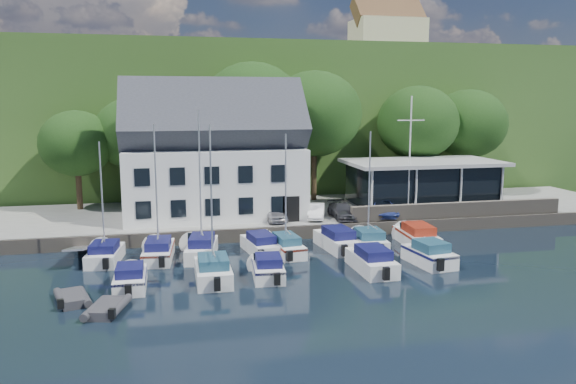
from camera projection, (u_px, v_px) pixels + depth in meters
name	position (u px, v px, depth m)	size (l,w,h in m)	color
ground	(365.00, 284.00, 31.70)	(180.00, 180.00, 0.00)	black
quay	(295.00, 215.00, 48.48)	(60.00, 13.00, 1.00)	gray
quay_face	(315.00, 232.00, 42.22)	(60.00, 0.30, 1.00)	#6E6558
hillside	(233.00, 114.00, 90.15)	(160.00, 75.00, 16.00)	#34541F
field_patch	(272.00, 66.00, 98.23)	(50.00, 30.00, 0.30)	#546532
farmhouse	(387.00, 33.00, 83.20)	(10.40, 7.00, 8.20)	beige
harbor_building	(214.00, 162.00, 45.25)	(14.40, 8.20, 8.70)	white
club_pavilion	(422.00, 184.00, 48.95)	(13.20, 7.20, 4.10)	black
seawall	(458.00, 210.00, 44.96)	(18.00, 0.50, 1.20)	#6E6558
gangway	(81.00, 258.00, 36.88)	(1.20, 6.00, 1.40)	silver
car_silver	(273.00, 213.00, 43.55)	(1.49, 3.70, 1.26)	#A5A5A9
car_white	(316.00, 211.00, 44.44)	(1.24, 3.56, 1.17)	white
car_dgrey	(342.00, 211.00, 44.56)	(1.67, 4.10, 1.19)	#313136
car_blue	(382.00, 207.00, 45.45)	(1.64, 4.15, 1.42)	#2E3F8E
flagpole	(410.00, 156.00, 45.07)	(2.31, 0.20, 9.61)	white
tree_0	(77.00, 160.00, 47.63)	(6.19, 6.19, 8.46)	#16330F
tree_1	(134.00, 152.00, 49.64)	(6.96, 6.96, 9.51)	#16330F
tree_2	(253.00, 132.00, 51.43)	(9.31, 9.31, 12.73)	#16330F
tree_3	(314.00, 136.00, 51.93)	(8.76, 8.76, 11.97)	#16330F
tree_4	(417.00, 142.00, 53.89)	(7.80, 7.80, 10.65)	#16330F
tree_5	(467.00, 142.00, 55.93)	(7.58, 7.58, 10.36)	#16330F
boat_r1_0	(102.00, 199.00, 35.34)	(2.03, 5.60, 8.30)	white
boat_r1_1	(156.00, 194.00, 35.96)	(1.94, 6.45, 8.63)	white
boat_r1_2	(200.00, 188.00, 36.42)	(1.95, 6.69, 9.31)	white
boat_r1_3	(261.00, 243.00, 38.08)	(1.83, 6.20, 1.42)	white
boat_r1_4	(286.00, 193.00, 37.34)	(1.72, 6.31, 8.38)	white
boat_r1_5	(337.00, 238.00, 39.09)	(2.03, 6.62, 1.55)	white
boat_r1_6	(369.00, 185.00, 38.34)	(2.14, 5.56, 9.05)	white
boat_r1_7	(417.00, 234.00, 40.18)	(2.11, 6.85, 1.56)	white
boat_r2_0	(130.00, 276.00, 31.00)	(1.85, 5.19, 1.35)	white
boat_r2_1	(211.00, 201.00, 31.54)	(2.14, 6.07, 9.33)	white
boat_r2_2	(268.00, 266.00, 32.79)	(1.87, 5.08, 1.38)	white
boat_r2_3	(372.00, 259.00, 34.09)	(2.07, 6.42, 1.54)	white
boat_r2_4	(429.00, 252.00, 35.41)	(2.10, 5.34, 1.58)	white
dinghy_0	(72.00, 297.00, 28.79)	(1.63, 2.71, 0.63)	#343337
dinghy_1	(107.00, 306.00, 27.40)	(1.67, 2.78, 0.65)	#343337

